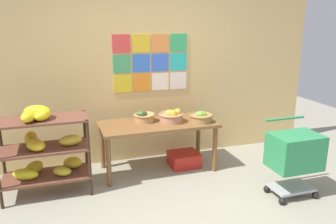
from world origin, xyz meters
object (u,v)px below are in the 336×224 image
at_px(banana_shelf_unit, 43,146).
at_px(shopping_cart, 295,154).
at_px(fruit_basket_left, 201,117).
at_px(fruit_basket_back_right, 172,116).
at_px(display_table, 158,129).
at_px(produce_crate_under_table, 184,159).
at_px(fruit_basket_centre, 144,116).

distance_m(banana_shelf_unit, shopping_cart, 2.84).
height_order(fruit_basket_left, fruit_basket_back_right, fruit_basket_back_right).
bearing_deg(fruit_basket_back_right, shopping_cart, -46.64).
xyz_separation_m(banana_shelf_unit, display_table, (1.42, 0.22, -0.01)).
relative_size(banana_shelf_unit, produce_crate_under_table, 2.64).
xyz_separation_m(fruit_basket_left, shopping_cart, (0.70, -1.02, -0.21)).
relative_size(display_table, shopping_cart, 1.74).
bearing_deg(shopping_cart, fruit_basket_left, 125.61).
relative_size(produce_crate_under_table, shopping_cart, 0.45).
xyz_separation_m(fruit_basket_centre, fruit_basket_left, (0.71, -0.25, -0.00)).
xyz_separation_m(fruit_basket_left, produce_crate_under_table, (-0.18, 0.14, -0.63)).
height_order(produce_crate_under_table, shopping_cart, shopping_cart).
xyz_separation_m(produce_crate_under_table, shopping_cart, (0.88, -1.16, 0.42)).
height_order(display_table, shopping_cart, shopping_cart).
distance_m(banana_shelf_unit, fruit_basket_centre, 1.31).
relative_size(display_table, fruit_basket_centre, 5.32).
xyz_separation_m(fruit_basket_back_right, shopping_cart, (1.07, -1.14, -0.23)).
bearing_deg(banana_shelf_unit, shopping_cart, -19.26).
bearing_deg(banana_shelf_unit, fruit_basket_left, 2.54).
height_order(fruit_basket_back_right, shopping_cart, shopping_cart).
bearing_deg(fruit_basket_centre, produce_crate_under_table, -11.38).
xyz_separation_m(display_table, fruit_basket_back_right, (0.19, -0.02, 0.16)).
distance_m(fruit_basket_centre, produce_crate_under_table, 0.84).
bearing_deg(display_table, fruit_basket_left, -13.32).
bearing_deg(fruit_basket_back_right, produce_crate_under_table, 7.36).
bearing_deg(shopping_cart, produce_crate_under_table, 128.31).
distance_m(fruit_basket_left, produce_crate_under_table, 0.67).
relative_size(banana_shelf_unit, fruit_basket_back_right, 3.21).
height_order(fruit_basket_left, shopping_cart, shopping_cart).
height_order(display_table, produce_crate_under_table, display_table).
bearing_deg(fruit_basket_centre, fruit_basket_left, -19.04).
bearing_deg(produce_crate_under_table, fruit_basket_centre, 168.62).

